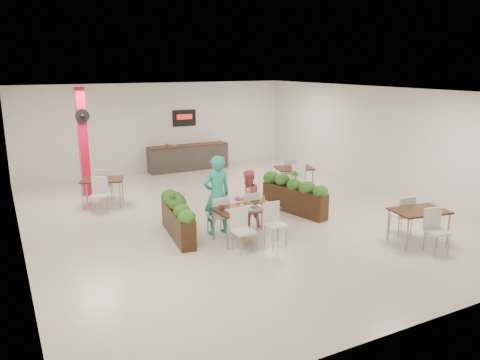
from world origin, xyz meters
name	(u,v)px	position (x,y,z in m)	size (l,w,h in m)	color
ground	(233,215)	(0.00, 0.00, 0.00)	(12.00, 12.00, 0.00)	beige
room_shell	(233,139)	(0.00, 0.00, 2.01)	(10.10, 12.10, 3.22)	white
red_column	(83,141)	(-3.00, 3.79, 1.64)	(0.40, 0.41, 3.20)	red
service_counter	(188,157)	(1.00, 5.65, 0.49)	(3.00, 0.64, 2.20)	#2F2C2A
main_table	(245,213)	(-0.53, -1.67, 0.64)	(1.42, 1.65, 0.92)	black
diner_man	(217,195)	(-0.92, -1.01, 0.92)	(0.67, 0.44, 1.85)	#29B3A1
diner_woman	(248,199)	(-0.12, -1.01, 0.71)	(0.69, 0.54, 1.43)	#F86E75
planter_left	(178,215)	(-1.81, -0.80, 0.53)	(0.60, 2.08, 1.10)	black
planter_right	(294,194)	(1.55, -0.53, 0.52)	(0.81, 2.09, 1.12)	black
side_table_a	(102,183)	(-2.79, 2.51, 0.62)	(1.31, 1.67, 0.92)	black
side_table_b	(294,171)	(2.78, 1.30, 0.62)	(1.26, 1.67, 0.92)	black
side_table_c	(419,215)	(2.75, -3.58, 0.62)	(1.29, 1.67, 0.92)	black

